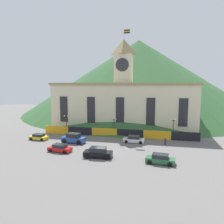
# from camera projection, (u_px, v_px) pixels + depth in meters

# --- Properties ---
(ground_plane) EXTENTS (160.00, 160.00, 0.00)m
(ground_plane) POSITION_uv_depth(u_px,v_px,m) (103.00, 154.00, 39.51)
(ground_plane) COLOR #605E5B
(civic_building) EXTENTS (38.86, 10.81, 26.84)m
(civic_building) POSITION_uv_depth(u_px,v_px,m) (123.00, 104.00, 59.99)
(civic_building) COLOR beige
(civic_building) RESTS_ON ground
(banner_fence) EXTENTS (37.57, 0.12, 2.00)m
(banner_fence) POSITION_uv_depth(u_px,v_px,m) (117.00, 133.00, 52.11)
(banner_fence) COLOR gold
(banner_fence) RESTS_ON ground
(hillside_backdrop) EXTENTS (98.98, 98.98, 31.49)m
(hillside_backdrop) POSITION_uv_depth(u_px,v_px,m) (138.00, 76.00, 97.18)
(hillside_backdrop) COLOR #2D562D
(hillside_backdrop) RESTS_ON ground
(street_lamp_left) EXTENTS (1.26, 0.36, 4.66)m
(street_lamp_left) POSITION_uv_depth(u_px,v_px,m) (66.00, 120.00, 55.99)
(street_lamp_left) COLOR black
(street_lamp_left) RESTS_ON ground
(street_lamp_right) EXTENTS (1.26, 0.36, 4.29)m
(street_lamp_right) POSITION_uv_depth(u_px,v_px,m) (114.00, 123.00, 53.29)
(street_lamp_right) COLOR black
(street_lamp_right) RESTS_ON ground
(street_lamp_far_right) EXTENTS (1.26, 0.36, 4.65)m
(street_lamp_far_right) POSITION_uv_depth(u_px,v_px,m) (173.00, 124.00, 50.23)
(street_lamp_far_right) COLOR black
(street_lamp_far_right) RESTS_ON ground
(car_white_taxi) EXTENTS (4.52, 2.17, 1.50)m
(car_white_taxi) POSITION_uv_depth(u_px,v_px,m) (134.00, 139.00, 47.37)
(car_white_taxi) COLOR white
(car_white_taxi) RESTS_ON ground
(car_yellow_coupe) EXTENTS (4.33, 2.39, 1.35)m
(car_yellow_coupe) POSITION_uv_depth(u_px,v_px,m) (39.00, 137.00, 49.80)
(car_yellow_coupe) COLOR yellow
(car_yellow_coupe) RESTS_ON ground
(car_black_suv) EXTENTS (4.96, 2.50, 1.80)m
(car_black_suv) POSITION_uv_depth(u_px,v_px,m) (98.00, 153.00, 37.95)
(car_black_suv) COLOR black
(car_black_suv) RESTS_ON ground
(car_blue_van) EXTENTS (5.27, 2.78, 2.10)m
(car_blue_van) POSITION_uv_depth(u_px,v_px,m) (74.00, 138.00, 47.17)
(car_blue_van) COLOR #284C99
(car_blue_van) RESTS_ON ground
(car_red_sedan) EXTENTS (4.55, 2.47, 1.45)m
(car_red_sedan) POSITION_uv_depth(u_px,v_px,m) (60.00, 148.00, 41.10)
(car_red_sedan) COLOR red
(car_red_sedan) RESTS_ON ground
(car_green_wagon) EXTENTS (4.78, 2.55, 1.55)m
(car_green_wagon) POSITION_uv_depth(u_px,v_px,m) (160.00, 159.00, 35.05)
(car_green_wagon) COLOR #2D663D
(car_green_wagon) RESTS_ON ground
(pedestrian) EXTENTS (0.47, 0.47, 1.64)m
(pedestrian) POSITION_uv_depth(u_px,v_px,m) (165.00, 141.00, 45.46)
(pedestrian) COLOR #282D3D
(pedestrian) RESTS_ON ground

